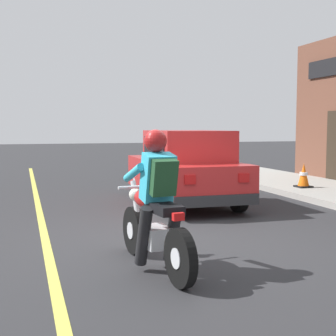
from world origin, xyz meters
The scene contains 5 objects.
ground_plane centered at (0.00, 0.00, 0.00)m, with size 80.00×80.00×0.00m, color #2B2B2D.
lane_stripe centered at (-1.80, 3.00, 0.00)m, with size 0.12×19.80×0.01m, color #D1C64C.
motorcycle_with_rider centered at (-0.64, -1.22, 0.68)m, with size 0.62×2.02×1.62m.
car_hatchback centered at (1.19, 2.97, 0.77)m, with size 1.69×3.80×1.57m.
traffic_cone centered at (4.60, 3.72, 0.43)m, with size 0.36×0.36×0.60m.
Camera 1 is at (-2.08, -6.33, 1.65)m, focal length 50.00 mm.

